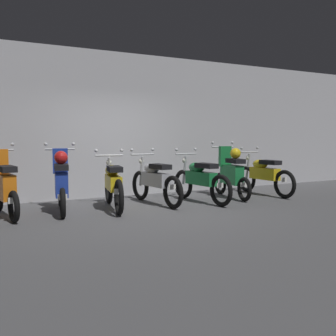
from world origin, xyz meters
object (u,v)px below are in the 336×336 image
at_px(motorbike_slot_4, 155,180).
at_px(motorbike_slot_7, 264,174).
at_px(motorbike_slot_3, 113,184).
at_px(motorbike_slot_6, 231,173).
at_px(motorbike_slot_1, 4,187).
at_px(motorbike_slot_5, 200,179).
at_px(motorbike_slot_2, 61,182).

relative_size(motorbike_slot_4, motorbike_slot_7, 1.00).
xyz_separation_m(motorbike_slot_3, motorbike_slot_6, (2.89, 0.08, 0.08)).
relative_size(motorbike_slot_1, motorbike_slot_5, 0.86).
bearing_deg(motorbike_slot_6, motorbike_slot_1, 179.01).
relative_size(motorbike_slot_5, motorbike_slot_7, 1.00).
bearing_deg(motorbike_slot_1, motorbike_slot_6, -0.99).
xyz_separation_m(motorbike_slot_1, motorbike_slot_2, (0.97, -0.04, 0.04)).
distance_m(motorbike_slot_6, motorbike_slot_7, 0.96).
relative_size(motorbike_slot_1, motorbike_slot_7, 0.86).
bearing_deg(motorbike_slot_3, motorbike_slot_5, -3.40).
bearing_deg(motorbike_slot_3, motorbike_slot_2, 172.49).
xyz_separation_m(motorbike_slot_6, motorbike_slot_7, (0.96, -0.01, -0.08)).
relative_size(motorbike_slot_3, motorbike_slot_7, 0.99).
bearing_deg(motorbike_slot_1, motorbike_slot_7, -0.92).
xyz_separation_m(motorbike_slot_1, motorbike_slot_7, (5.79, -0.09, -0.04)).
bearing_deg(motorbike_slot_7, motorbike_slot_3, -178.90).
bearing_deg(motorbike_slot_4, motorbike_slot_1, 179.01).
height_order(motorbike_slot_4, motorbike_slot_6, motorbike_slot_6).
xyz_separation_m(motorbike_slot_5, motorbike_slot_7, (1.93, 0.19, 0.00)).
bearing_deg(motorbike_slot_7, motorbike_slot_1, 179.08).
bearing_deg(motorbike_slot_1, motorbike_slot_4, -0.99).
height_order(motorbike_slot_1, motorbike_slot_2, same).
bearing_deg(motorbike_slot_2, motorbike_slot_6, -0.65).
bearing_deg(motorbike_slot_7, motorbike_slot_2, 179.37).
relative_size(motorbike_slot_2, motorbike_slot_7, 0.85).
distance_m(motorbike_slot_2, motorbike_slot_7, 4.82).
bearing_deg(motorbike_slot_4, motorbike_slot_2, 179.70).
bearing_deg(motorbike_slot_6, motorbike_slot_7, -0.57).
relative_size(motorbike_slot_3, motorbike_slot_5, 0.99).
xyz_separation_m(motorbike_slot_4, motorbike_slot_7, (2.89, -0.04, 0.00)).
height_order(motorbike_slot_1, motorbike_slot_3, motorbike_slot_1).
relative_size(motorbike_slot_3, motorbike_slot_4, 0.99).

